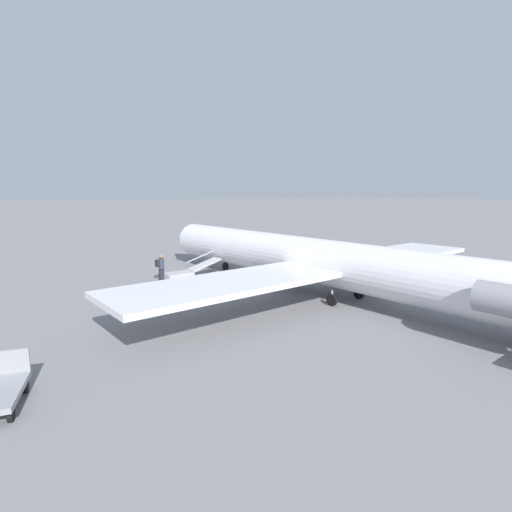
% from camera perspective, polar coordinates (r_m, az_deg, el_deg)
% --- Properties ---
extents(ground_plane, '(600.00, 600.00, 0.00)m').
position_cam_1_polar(ground_plane, '(23.06, 7.64, -5.20)').
color(ground_plane, slate).
extents(airplane_main, '(31.30, 24.29, 6.48)m').
position_cam_1_polar(airplane_main, '(22.05, 9.51, -0.77)').
color(airplane_main, silver).
rests_on(airplane_main, ground).
extents(boarding_stairs, '(1.91, 4.14, 1.64)m').
position_cam_1_polar(boarding_stairs, '(26.67, -10.26, -2.50)').
color(boarding_stairs, '#B2B2B7').
rests_on(boarding_stairs, ground).
extents(passenger, '(0.40, 0.56, 1.74)m').
position_cam_1_polar(passenger, '(26.15, -13.44, -1.42)').
color(passenger, '#23232D').
rests_on(passenger, ground).
extents(luggage_cart, '(2.34, 1.40, 1.22)m').
position_cam_1_polar(luggage_cart, '(13.11, -32.72, -15.83)').
color(luggage_cart, gray).
rests_on(luggage_cart, ground).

